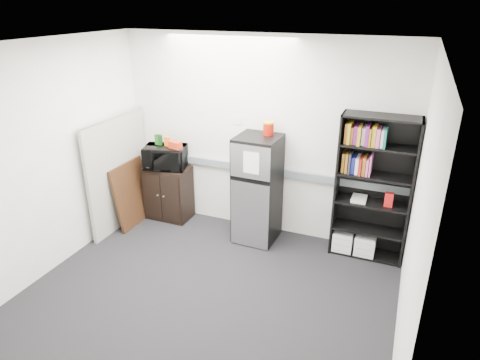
{
  "coord_description": "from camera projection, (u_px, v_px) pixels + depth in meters",
  "views": [
    {
      "loc": [
        1.83,
        -3.48,
        3.07
      ],
      "look_at": [
        0.04,
        0.9,
        1.07
      ],
      "focal_mm": 32.0,
      "sensor_mm": 36.0,
      "label": 1
    }
  ],
  "objects": [
    {
      "name": "microwave",
      "position": [
        165.0,
        157.0,
        6.16
      ],
      "size": [
        0.68,
        0.55,
        0.33
      ],
      "primitive_type": "imported",
      "rotation": [
        0.0,
        0.0,
        0.28
      ],
      "color": "black",
      "rests_on": "cabinet"
    },
    {
      "name": "cubicle_partition",
      "position": [
        119.0,
        172.0,
        6.07
      ],
      "size": [
        0.06,
        1.3,
        1.62
      ],
      "color": "#ABA797",
      "rests_on": "floor"
    },
    {
      "name": "ceiling",
      "position": [
        197.0,
        45.0,
        3.75
      ],
      "size": [
        4.0,
        3.5,
        0.02
      ],
      "primitive_type": "cube",
      "color": "white",
      "rests_on": "wall_back"
    },
    {
      "name": "electrical_raceway",
      "position": [
        260.0,
        170.0,
        5.92
      ],
      "size": [
        3.92,
        0.05,
        0.1
      ],
      "primitive_type": "cube",
      "color": "slate",
      "rests_on": "wall_back"
    },
    {
      "name": "snack_box_b",
      "position": [
        160.0,
        140.0,
        6.13
      ],
      "size": [
        0.08,
        0.06,
        0.15
      ],
      "primitive_type": "cube",
      "rotation": [
        0.0,
        0.0,
        0.21
      ],
      "color": "#0B340E",
      "rests_on": "microwave"
    },
    {
      "name": "snack_bag",
      "position": [
        175.0,
        145.0,
        6.0
      ],
      "size": [
        0.2,
        0.14,
        0.1
      ],
      "primitive_type": "cube",
      "rotation": [
        0.0,
        0.0,
        -0.24
      ],
      "color": "red",
      "rests_on": "microwave"
    },
    {
      "name": "wall_back",
      "position": [
        261.0,
        138.0,
        5.77
      ],
      "size": [
        4.0,
        0.02,
        2.7
      ],
      "primitive_type": "cube",
      "color": "silver",
      "rests_on": "floor"
    },
    {
      "name": "snack_box_a",
      "position": [
        158.0,
        140.0,
        6.15
      ],
      "size": [
        0.08,
        0.07,
        0.15
      ],
      "primitive_type": "cube",
      "rotation": [
        0.0,
        0.0,
        -0.3
      ],
      "color": "#24611B",
      "rests_on": "microwave"
    },
    {
      "name": "floor",
      "position": [
        207.0,
        296.0,
        4.8
      ],
      "size": [
        4.0,
        4.0,
        0.0
      ],
      "primitive_type": "plane",
      "color": "black",
      "rests_on": "ground"
    },
    {
      "name": "snack_box_c",
      "position": [
        167.0,
        141.0,
        6.09
      ],
      "size": [
        0.07,
        0.05,
        0.14
      ],
      "primitive_type": "cube",
      "rotation": [
        0.0,
        0.0,
        -0.04
      ],
      "color": "orange",
      "rests_on": "microwave"
    },
    {
      "name": "cabinet",
      "position": [
        169.0,
        193.0,
        6.4
      ],
      "size": [
        0.65,
        0.44,
        0.81
      ],
      "color": "black",
      "rests_on": "floor"
    },
    {
      "name": "wall_note",
      "position": [
        237.0,
        121.0,
        5.81
      ],
      "size": [
        0.14,
        0.0,
        0.1
      ],
      "primitive_type": "cube",
      "color": "white",
      "rests_on": "wall_back"
    },
    {
      "name": "framed_poster",
      "position": [
        132.0,
        194.0,
        6.22
      ],
      "size": [
        0.18,
        0.73,
        0.93
      ],
      "rotation": [
        0.0,
        -0.15,
        0.0
      ],
      "color": "black",
      "rests_on": "floor"
    },
    {
      "name": "coffee_can",
      "position": [
        268.0,
        127.0,
        5.46
      ],
      "size": [
        0.14,
        0.14,
        0.19
      ],
      "color": "#A41407",
      "rests_on": "refrigerator"
    },
    {
      "name": "refrigerator",
      "position": [
        257.0,
        189.0,
        5.7
      ],
      "size": [
        0.57,
        0.59,
        1.47
      ],
      "rotation": [
        0.0,
        0.0,
        -0.03
      ],
      "color": "black",
      "rests_on": "floor"
    },
    {
      "name": "bookshelf",
      "position": [
        372.0,
        185.0,
        5.23
      ],
      "size": [
        0.9,
        0.34,
        1.85
      ],
      "color": "black",
      "rests_on": "floor"
    },
    {
      "name": "wall_right",
      "position": [
        416.0,
        222.0,
        3.58
      ],
      "size": [
        0.02,
        3.5,
        2.7
      ],
      "primitive_type": "cube",
      "color": "silver",
      "rests_on": "floor"
    },
    {
      "name": "wall_left",
      "position": [
        49.0,
        160.0,
        4.97
      ],
      "size": [
        0.02,
        3.5,
        2.7
      ],
      "primitive_type": "cube",
      "color": "silver",
      "rests_on": "floor"
    }
  ]
}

